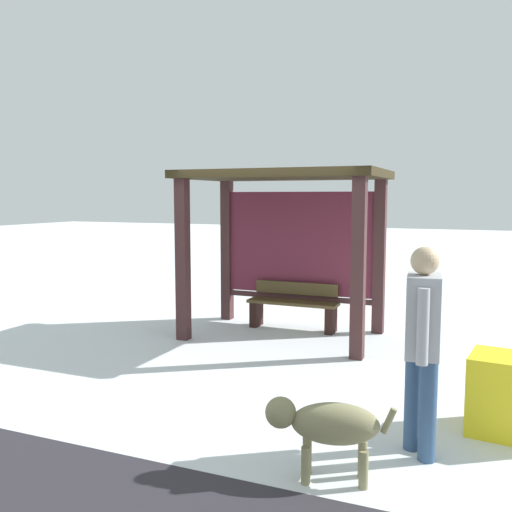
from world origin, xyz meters
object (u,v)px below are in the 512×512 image
bench_left_inside (293,307)px  dog (326,425)px  bus_shelter (288,213)px  grit_bin (512,396)px  person_walking (422,335)px

bench_left_inside → dog: bearing=-68.3°
bench_left_inside → dog: size_ratio=1.53×
bus_shelter → bench_left_inside: size_ratio=2.02×
bench_left_inside → grit_bin: 4.29m
bus_shelter → person_walking: (2.36, -3.45, -0.86)m
bus_shelter → person_walking: bus_shelter is taller
bus_shelter → person_walking: bearing=-55.6°
bench_left_inside → person_walking: (2.36, -3.73, 0.64)m
person_walking → grit_bin: size_ratio=2.43×
bus_shelter → bench_left_inside: bus_shelter is taller
bus_shelter → person_walking: size_ratio=1.71×
bus_shelter → dog: 4.72m
bus_shelter → dog: (1.76, -4.14, -1.44)m
dog → grit_bin: (1.31, 1.41, -0.08)m
bench_left_inside → person_walking: 4.46m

